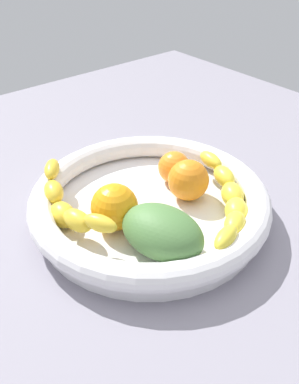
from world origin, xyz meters
The scene contains 8 objects.
kitchen_counter centered at (0.00, 0.00, 1.50)cm, with size 120.00×120.00×3.00cm, color gray.
fruit_bowl centered at (0.00, 0.00, 5.75)cm, with size 35.20×35.20×5.33cm.
banana_draped_left centered at (4.84, 10.92, 7.75)cm, with size 20.52×7.07×5.62cm.
banana_draped_right centered at (-8.26, -7.90, 7.35)cm, with size 18.42×16.43×4.17cm.
orange_front centered at (3.22, -7.80, 7.30)cm, with size 5.18×5.18×5.18cm, color orange.
orange_mid_left centered at (0.33, 6.23, 8.00)cm, with size 6.59×6.59×6.59cm, color orange.
orange_mid_right centered at (-1.48, -6.37, 7.83)cm, with size 6.25×6.25×6.25cm, color orange.
mango_green centered at (-7.95, 4.49, 7.79)cm, with size 11.59×8.13×6.17cm, color #4D7B3F.
Camera 1 is at (-38.32, 31.83, 42.81)cm, focal length 39.37 mm.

